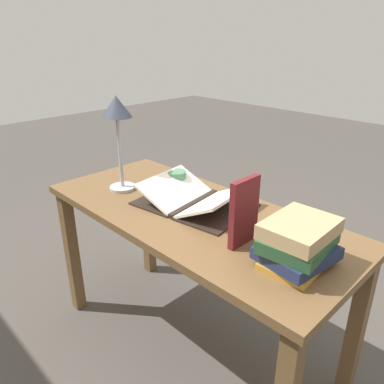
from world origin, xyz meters
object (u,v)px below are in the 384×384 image
object	(u,v)px
book_stack_tall	(298,243)
reading_lamp	(117,118)
coffee_mug	(177,181)
book_standing_upright	(244,212)
open_book	(194,199)

from	to	relation	value
book_stack_tall	reading_lamp	world-z (taller)	reading_lamp
book_stack_tall	coffee_mug	xyz separation A→B (m)	(0.77, -0.16, -0.03)
book_standing_upright	reading_lamp	bearing A→B (deg)	0.45
book_stack_tall	open_book	bearing A→B (deg)	-8.94
reading_lamp	coffee_mug	distance (m)	0.42
book_stack_tall	reading_lamp	xyz separation A→B (m)	(0.98, 0.03, 0.28)
open_book	book_stack_tall	size ratio (longest dim) A/B	2.01
book_stack_tall	book_standing_upright	distance (m)	0.22
book_standing_upright	coffee_mug	world-z (taller)	book_standing_upright
book_standing_upright	open_book	bearing A→B (deg)	-17.07
open_book	reading_lamp	xyz separation A→B (m)	(0.39, 0.12, 0.33)
reading_lamp	open_book	bearing A→B (deg)	-162.84
open_book	coffee_mug	bearing A→B (deg)	-27.35
book_stack_tall	coffee_mug	world-z (taller)	book_stack_tall
open_book	reading_lamp	distance (m)	0.53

